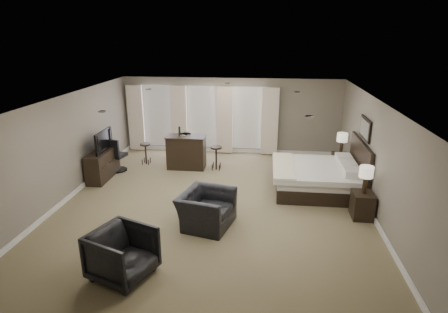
# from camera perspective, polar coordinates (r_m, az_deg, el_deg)

# --- Properties ---
(room) EXTENTS (7.60, 8.60, 2.64)m
(room) POSITION_cam_1_polar(r_m,az_deg,el_deg) (8.95, -1.57, 0.45)
(room) COLOR #746849
(room) RESTS_ON ground
(window_bay) EXTENTS (5.25, 0.20, 2.30)m
(window_bay) POSITION_cam_1_polar(r_m,az_deg,el_deg) (13.05, -3.39, 5.75)
(window_bay) COLOR silver
(window_bay) RESTS_ON room
(bed) EXTENTS (2.21, 2.11, 1.41)m
(bed) POSITION_cam_1_polar(r_m,az_deg,el_deg) (10.18, 13.89, -1.38)
(bed) COLOR silver
(bed) RESTS_ON ground
(nightstand_near) EXTENTS (0.45, 0.55, 0.61)m
(nightstand_near) POSITION_cam_1_polar(r_m,az_deg,el_deg) (9.18, 20.30, -6.97)
(nightstand_near) COLOR black
(nightstand_near) RESTS_ON ground
(nightstand_far) EXTENTS (0.45, 0.55, 0.59)m
(nightstand_far) POSITION_cam_1_polar(r_m,az_deg,el_deg) (11.81, 17.21, -1.00)
(nightstand_far) COLOR black
(nightstand_far) RESTS_ON ground
(lamp_near) EXTENTS (0.31, 0.31, 0.64)m
(lamp_near) POSITION_cam_1_polar(r_m,az_deg,el_deg) (8.94, 20.74, -3.36)
(lamp_near) COLOR beige
(lamp_near) RESTS_ON nightstand_near
(lamp_far) EXTENTS (0.31, 0.31, 0.64)m
(lamp_far) POSITION_cam_1_polar(r_m,az_deg,el_deg) (11.63, 17.49, 1.88)
(lamp_far) COLOR beige
(lamp_far) RESTS_ON nightstand_far
(wall_art) EXTENTS (0.04, 0.96, 0.56)m
(wall_art) POSITION_cam_1_polar(r_m,az_deg,el_deg) (10.10, 20.66, 4.01)
(wall_art) COLOR slate
(wall_art) RESTS_ON room
(dresser) EXTENTS (0.46, 1.42, 0.83)m
(dresser) POSITION_cam_1_polar(r_m,az_deg,el_deg) (11.40, -18.00, -1.16)
(dresser) COLOR black
(dresser) RESTS_ON ground
(tv) EXTENTS (0.61, 1.05, 0.14)m
(tv) POSITION_cam_1_polar(r_m,az_deg,el_deg) (11.25, -18.24, 1.15)
(tv) COLOR black
(tv) RESTS_ON dresser
(armchair_near) EXTENTS (1.04, 1.33, 1.03)m
(armchair_near) POSITION_cam_1_polar(r_m,az_deg,el_deg) (8.21, -2.71, -7.17)
(armchair_near) COLOR black
(armchair_near) RESTS_ON ground
(armchair_far) EXTENTS (1.17, 1.21, 0.98)m
(armchair_far) POSITION_cam_1_polar(r_m,az_deg,el_deg) (6.83, -15.24, -13.85)
(armchair_far) COLOR black
(armchair_far) RESTS_ON ground
(bar_counter) EXTENTS (1.20, 0.62, 1.05)m
(bar_counter) POSITION_cam_1_polar(r_m,az_deg,el_deg) (11.66, -5.75, 0.69)
(bar_counter) COLOR black
(bar_counter) RESTS_ON ground
(bar_stool_left) EXTENTS (0.39, 0.39, 0.69)m
(bar_stool_left) POSITION_cam_1_polar(r_m,az_deg,el_deg) (12.28, -11.83, 0.42)
(bar_stool_left) COLOR black
(bar_stool_left) RESTS_ON ground
(bar_stool_right) EXTENTS (0.39, 0.39, 0.74)m
(bar_stool_right) POSITION_cam_1_polar(r_m,az_deg,el_deg) (11.53, -1.19, -0.24)
(bar_stool_right) COLOR black
(bar_stool_right) RESTS_ON ground
(desk_chair) EXTENTS (0.63, 0.63, 1.06)m
(desk_chair) POSITION_cam_1_polar(r_m,az_deg,el_deg) (11.82, -16.01, 0.31)
(desk_chair) COLOR black
(desk_chair) RESTS_ON ground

